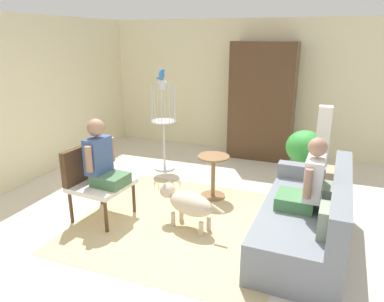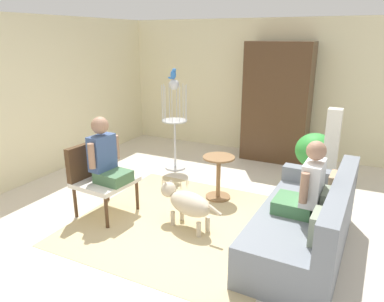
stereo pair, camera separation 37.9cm
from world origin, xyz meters
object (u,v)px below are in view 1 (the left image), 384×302
object	(u,v)px
armchair	(93,176)
dog	(188,203)
person_on_couch	(308,182)
person_on_armchair	(102,158)
couch	(309,219)
potted_plant	(305,151)
bird_cage_stand	(164,123)
parrot	(162,74)
armoire_cabinet	(262,101)
round_end_table	(213,174)
column_lamp	(321,154)

from	to	relation	value
armchair	dog	distance (m)	1.25
person_on_couch	person_on_armchair	xyz separation A→B (m)	(-2.40, -0.25, 0.05)
armchair	person_on_armchair	world-z (taller)	person_on_armchair
couch	dog	world-z (taller)	couch
person_on_armchair	potted_plant	size ratio (longest dim) A/B	0.90
bird_cage_stand	parrot	bearing A→B (deg)	-180.00
potted_plant	bird_cage_stand	bearing A→B (deg)	179.58
person_on_couch	potted_plant	distance (m)	1.64
person_on_couch	bird_cage_stand	world-z (taller)	bird_cage_stand
couch	person_on_armchair	xyz separation A→B (m)	(-2.45, -0.27, 0.50)
potted_plant	dog	bearing A→B (deg)	-124.59
couch	person_on_couch	bearing A→B (deg)	-150.93
person_on_armchair	dog	xyz separation A→B (m)	(1.07, 0.15, -0.48)
armchair	person_on_couch	size ratio (longest dim) A/B	1.15
couch	potted_plant	bearing A→B (deg)	96.80
bird_cage_stand	armoire_cabinet	size ratio (longest dim) A/B	0.72
person_on_couch	couch	bearing A→B (deg)	29.07
person_on_armchair	round_end_table	world-z (taller)	person_on_armchair
bird_cage_stand	person_on_couch	bearing A→B (deg)	-33.75
couch	round_end_table	xyz separation A→B (m)	(-1.36, 0.81, 0.04)
person_on_armchair	armoire_cabinet	xyz separation A→B (m)	(1.36, 3.17, 0.27)
person_on_couch	dog	size ratio (longest dim) A/B	0.89
armoire_cabinet	column_lamp	bearing A→B (deg)	-54.54
couch	armchair	xyz separation A→B (m)	(-2.61, -0.26, 0.24)
person_on_armchair	column_lamp	size ratio (longest dim) A/B	0.61
couch	parrot	world-z (taller)	parrot
parrot	couch	bearing A→B (deg)	-32.69
bird_cage_stand	parrot	size ratio (longest dim) A/B	8.74
couch	dog	size ratio (longest dim) A/B	2.21
couch	bird_cage_stand	distance (m)	3.03
bird_cage_stand	potted_plant	size ratio (longest dim) A/B	1.71
round_end_table	potted_plant	bearing A→B (deg)	34.16
dog	parrot	bearing A→B (deg)	123.13
person_on_armchair	armchair	bearing A→B (deg)	175.33
column_lamp	armoire_cabinet	size ratio (longest dim) A/B	0.63
armoire_cabinet	person_on_armchair	bearing A→B (deg)	-113.29
parrot	column_lamp	xyz separation A→B (m)	(2.56, -0.31, -0.97)
potted_plant	column_lamp	bearing A→B (deg)	-51.57
couch	potted_plant	world-z (taller)	potted_plant
dog	parrot	world-z (taller)	parrot
round_end_table	column_lamp	size ratio (longest dim) A/B	0.47
person_on_armchair	armoire_cabinet	size ratio (longest dim) A/B	0.38
dog	armoire_cabinet	world-z (taller)	armoire_cabinet
round_end_table	armoire_cabinet	world-z (taller)	armoire_cabinet
parrot	column_lamp	world-z (taller)	parrot
couch	parrot	size ratio (longest dim) A/B	11.14
parrot	armchair	bearing A→B (deg)	-92.74
armoire_cabinet	person_on_couch	bearing A→B (deg)	-70.41
potted_plant	armoire_cabinet	world-z (taller)	armoire_cabinet
bird_cage_stand	potted_plant	world-z (taller)	bird_cage_stand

